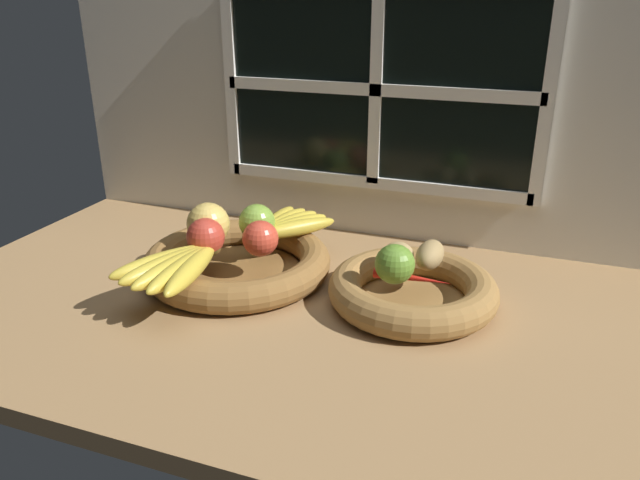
{
  "coord_description": "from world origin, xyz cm",
  "views": [
    {
      "loc": [
        31.6,
        -90.76,
        49.37
      ],
      "look_at": [
        -1.53,
        -0.32,
        9.56
      ],
      "focal_mm": 34.19,
      "sensor_mm": 36.0,
      "label": 1
    }
  ],
  "objects_px": {
    "fruit_bowl_left": "(236,263)",
    "potato_oblong": "(398,255)",
    "apple_red_front": "(206,237)",
    "apple_green_back": "(257,222)",
    "apple_red_right": "(260,238)",
    "chili_pepper": "(412,278)",
    "lime_near": "(395,264)",
    "apple_golden_left": "(208,224)",
    "potato_back": "(430,255)",
    "banana_bunch_front": "(177,266)",
    "banana_bunch_back": "(287,224)",
    "fruit_bowl_right": "(412,291)"
  },
  "relations": [
    {
      "from": "fruit_bowl_left",
      "to": "potato_oblong",
      "type": "relative_size",
      "value": 4.5
    },
    {
      "from": "apple_red_front",
      "to": "apple_green_back",
      "type": "height_order",
      "value": "same"
    },
    {
      "from": "apple_red_right",
      "to": "chili_pepper",
      "type": "height_order",
      "value": "apple_red_right"
    },
    {
      "from": "lime_near",
      "to": "chili_pepper",
      "type": "xyz_separation_m",
      "value": [
        0.03,
        0.01,
        -0.02
      ]
    },
    {
      "from": "apple_red_front",
      "to": "apple_green_back",
      "type": "distance_m",
      "value": 0.11
    },
    {
      "from": "fruit_bowl_left",
      "to": "lime_near",
      "type": "distance_m",
      "value": 0.31
    },
    {
      "from": "apple_red_right",
      "to": "apple_golden_left",
      "type": "bearing_deg",
      "value": 173.67
    },
    {
      "from": "potato_back",
      "to": "fruit_bowl_left",
      "type": "bearing_deg",
      "value": -173.29
    },
    {
      "from": "fruit_bowl_left",
      "to": "apple_red_right",
      "type": "height_order",
      "value": "apple_red_right"
    },
    {
      "from": "apple_golden_left",
      "to": "apple_red_front",
      "type": "relative_size",
      "value": 1.17
    },
    {
      "from": "apple_golden_left",
      "to": "banana_bunch_front",
      "type": "height_order",
      "value": "apple_golden_left"
    },
    {
      "from": "banana_bunch_back",
      "to": "potato_back",
      "type": "relative_size",
      "value": 2.12
    },
    {
      "from": "chili_pepper",
      "to": "fruit_bowl_left",
      "type": "bearing_deg",
      "value": 174.66
    },
    {
      "from": "apple_red_right",
      "to": "lime_near",
      "type": "bearing_deg",
      "value": -5.66
    },
    {
      "from": "fruit_bowl_left",
      "to": "fruit_bowl_right",
      "type": "bearing_deg",
      "value": 0.0
    },
    {
      "from": "apple_green_back",
      "to": "banana_bunch_back",
      "type": "height_order",
      "value": "apple_green_back"
    },
    {
      "from": "apple_red_front",
      "to": "banana_bunch_front",
      "type": "relative_size",
      "value": 0.33
    },
    {
      "from": "banana_bunch_back",
      "to": "lime_near",
      "type": "relative_size",
      "value": 2.73
    },
    {
      "from": "apple_green_back",
      "to": "chili_pepper",
      "type": "xyz_separation_m",
      "value": [
        0.31,
        -0.08,
        -0.02
      ]
    },
    {
      "from": "apple_green_back",
      "to": "potato_oblong",
      "type": "height_order",
      "value": "apple_green_back"
    },
    {
      "from": "fruit_bowl_right",
      "to": "banana_bunch_front",
      "type": "xyz_separation_m",
      "value": [
        -0.37,
        -0.13,
        0.05
      ]
    },
    {
      "from": "apple_red_front",
      "to": "apple_red_right",
      "type": "distance_m",
      "value": 0.1
    },
    {
      "from": "apple_green_back",
      "to": "chili_pepper",
      "type": "bearing_deg",
      "value": -14.95
    },
    {
      "from": "fruit_bowl_right",
      "to": "apple_green_back",
      "type": "distance_m",
      "value": 0.32
    },
    {
      "from": "apple_red_right",
      "to": "banana_bunch_back",
      "type": "bearing_deg",
      "value": 90.41
    },
    {
      "from": "fruit_bowl_right",
      "to": "potato_back",
      "type": "bearing_deg",
      "value": 65.56
    },
    {
      "from": "apple_green_back",
      "to": "chili_pepper",
      "type": "height_order",
      "value": "apple_green_back"
    },
    {
      "from": "fruit_bowl_right",
      "to": "apple_red_right",
      "type": "height_order",
      "value": "apple_red_right"
    },
    {
      "from": "fruit_bowl_right",
      "to": "banana_bunch_front",
      "type": "distance_m",
      "value": 0.39
    },
    {
      "from": "banana_bunch_back",
      "to": "potato_back",
      "type": "distance_m",
      "value": 0.3
    },
    {
      "from": "apple_red_front",
      "to": "chili_pepper",
      "type": "bearing_deg",
      "value": 2.0
    },
    {
      "from": "apple_green_back",
      "to": "apple_red_front",
      "type": "bearing_deg",
      "value": -119.07
    },
    {
      "from": "banana_bunch_back",
      "to": "banana_bunch_front",
      "type": "bearing_deg",
      "value": -111.46
    },
    {
      "from": "fruit_bowl_left",
      "to": "apple_green_back",
      "type": "height_order",
      "value": "apple_green_back"
    },
    {
      "from": "apple_red_right",
      "to": "potato_back",
      "type": "relative_size",
      "value": 0.77
    },
    {
      "from": "banana_bunch_front",
      "to": "potato_oblong",
      "type": "distance_m",
      "value": 0.37
    },
    {
      "from": "apple_red_front",
      "to": "apple_green_back",
      "type": "bearing_deg",
      "value": 60.93
    },
    {
      "from": "fruit_bowl_left",
      "to": "apple_red_right",
      "type": "xyz_separation_m",
      "value": [
        0.06,
        -0.01,
        0.06
      ]
    },
    {
      "from": "apple_golden_left",
      "to": "apple_green_back",
      "type": "relative_size",
      "value": 1.15
    },
    {
      "from": "apple_golden_left",
      "to": "potato_back",
      "type": "height_order",
      "value": "apple_golden_left"
    },
    {
      "from": "apple_golden_left",
      "to": "potato_back",
      "type": "bearing_deg",
      "value": 5.65
    },
    {
      "from": "fruit_bowl_left",
      "to": "potato_back",
      "type": "bearing_deg",
      "value": 6.71
    },
    {
      "from": "banana_bunch_front",
      "to": "lime_near",
      "type": "height_order",
      "value": "lime_near"
    },
    {
      "from": "fruit_bowl_right",
      "to": "potato_oblong",
      "type": "xyz_separation_m",
      "value": [
        -0.03,
        0.03,
        0.05
      ]
    },
    {
      "from": "apple_green_back",
      "to": "apple_golden_left",
      "type": "bearing_deg",
      "value": -143.87
    },
    {
      "from": "fruit_bowl_left",
      "to": "banana_bunch_front",
      "type": "xyz_separation_m",
      "value": [
        -0.04,
        -0.13,
        0.05
      ]
    },
    {
      "from": "fruit_bowl_right",
      "to": "apple_golden_left",
      "type": "bearing_deg",
      "value": 179.85
    },
    {
      "from": "apple_red_front",
      "to": "fruit_bowl_right",
      "type": "bearing_deg",
      "value": 6.57
    },
    {
      "from": "apple_red_right",
      "to": "potato_back",
      "type": "xyz_separation_m",
      "value": [
        0.29,
        0.05,
        -0.01
      ]
    },
    {
      "from": "fruit_bowl_right",
      "to": "lime_near",
      "type": "height_order",
      "value": "lime_near"
    }
  ]
}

